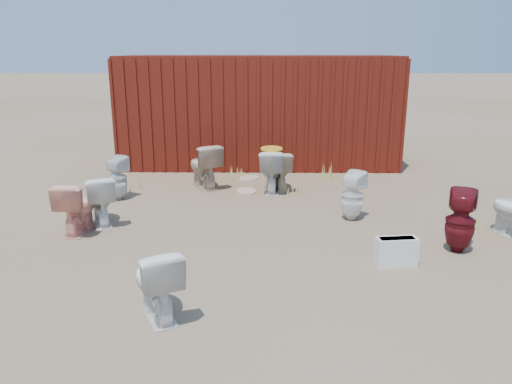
{
  "coord_description": "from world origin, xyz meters",
  "views": [
    {
      "loc": [
        0.1,
        -6.31,
        2.53
      ],
      "look_at": [
        0.0,
        0.6,
        0.55
      ],
      "focal_mm": 35.0,
      "sensor_mm": 36.0,
      "label": 1
    }
  ],
  "objects_px": {
    "toilet_front_c": "(156,282)",
    "toilet_back_beige_left": "(204,166)",
    "toilet_front_pink": "(77,207)",
    "toilet_front_maroon": "(460,221)",
    "shipping_container": "(259,110)",
    "toilet_back_e": "(352,196)",
    "toilet_front_a": "(100,200)",
    "loose_tank": "(396,252)",
    "toilet_back_beige_right": "(280,170)",
    "toilet_back_a": "(117,178)",
    "toilet_back_yellowlid": "(271,171)"
  },
  "relations": [
    {
      "from": "toilet_back_a",
      "to": "toilet_back_beige_left",
      "type": "bearing_deg",
      "value": -124.46
    },
    {
      "from": "toilet_front_a",
      "to": "toilet_back_beige_right",
      "type": "height_order",
      "value": "toilet_front_a"
    },
    {
      "from": "toilet_back_a",
      "to": "loose_tank",
      "type": "height_order",
      "value": "toilet_back_a"
    },
    {
      "from": "toilet_back_yellowlid",
      "to": "loose_tank",
      "type": "height_order",
      "value": "toilet_back_yellowlid"
    },
    {
      "from": "toilet_front_pink",
      "to": "toilet_back_a",
      "type": "height_order",
      "value": "toilet_back_a"
    },
    {
      "from": "toilet_front_c",
      "to": "toilet_back_beige_left",
      "type": "bearing_deg",
      "value": -115.99
    },
    {
      "from": "toilet_front_pink",
      "to": "loose_tank",
      "type": "relative_size",
      "value": 1.52
    },
    {
      "from": "toilet_front_maroon",
      "to": "toilet_back_yellowlid",
      "type": "relative_size",
      "value": 1.05
    },
    {
      "from": "toilet_front_pink",
      "to": "toilet_back_beige_right",
      "type": "xyz_separation_m",
      "value": [
        2.95,
        2.31,
        -0.01
      ]
    },
    {
      "from": "toilet_front_c",
      "to": "toilet_back_yellowlid",
      "type": "distance_m",
      "value": 4.66
    },
    {
      "from": "toilet_front_pink",
      "to": "toilet_back_e",
      "type": "height_order",
      "value": "same"
    },
    {
      "from": "toilet_back_a",
      "to": "toilet_back_e",
      "type": "height_order",
      "value": "toilet_back_a"
    },
    {
      "from": "shipping_container",
      "to": "toilet_front_c",
      "type": "bearing_deg",
      "value": -97.42
    },
    {
      "from": "toilet_front_pink",
      "to": "toilet_front_maroon",
      "type": "height_order",
      "value": "toilet_front_maroon"
    },
    {
      "from": "toilet_front_c",
      "to": "toilet_back_beige_left",
      "type": "xyz_separation_m",
      "value": [
        -0.09,
        4.76,
        0.05
      ]
    },
    {
      "from": "toilet_front_a",
      "to": "toilet_back_e",
      "type": "distance_m",
      "value": 3.81
    },
    {
      "from": "toilet_back_beige_left",
      "to": "toilet_back_yellowlid",
      "type": "distance_m",
      "value": 1.29
    },
    {
      "from": "toilet_back_yellowlid",
      "to": "loose_tank",
      "type": "xyz_separation_m",
      "value": [
        1.47,
        -3.26,
        -0.22
      ]
    },
    {
      "from": "shipping_container",
      "to": "toilet_front_maroon",
      "type": "height_order",
      "value": "shipping_container"
    },
    {
      "from": "shipping_container",
      "to": "toilet_back_e",
      "type": "distance_m",
      "value": 4.52
    },
    {
      "from": "toilet_front_a",
      "to": "toilet_back_a",
      "type": "height_order",
      "value": "toilet_back_a"
    },
    {
      "from": "shipping_container",
      "to": "toilet_front_pink",
      "type": "bearing_deg",
      "value": -117.87
    },
    {
      "from": "toilet_back_a",
      "to": "toilet_front_maroon",
      "type": "bearing_deg",
      "value": -178.4
    },
    {
      "from": "toilet_back_e",
      "to": "toilet_back_yellowlid",
      "type": "bearing_deg",
      "value": -17.2
    },
    {
      "from": "toilet_front_c",
      "to": "toilet_back_e",
      "type": "xyz_separation_m",
      "value": [
        2.39,
        2.94,
        0.01
      ]
    },
    {
      "from": "toilet_front_pink",
      "to": "toilet_front_c",
      "type": "distance_m",
      "value": 2.83
    },
    {
      "from": "toilet_front_a",
      "to": "toilet_back_e",
      "type": "bearing_deg",
      "value": 159.52
    },
    {
      "from": "toilet_front_a",
      "to": "loose_tank",
      "type": "relative_size",
      "value": 1.5
    },
    {
      "from": "toilet_front_a",
      "to": "toilet_front_c",
      "type": "relative_size",
      "value": 1.02
    },
    {
      "from": "toilet_back_yellowlid",
      "to": "shipping_container",
      "type": "bearing_deg",
      "value": -83.17
    },
    {
      "from": "toilet_front_pink",
      "to": "toilet_back_yellowlid",
      "type": "height_order",
      "value": "toilet_back_yellowlid"
    },
    {
      "from": "toilet_front_c",
      "to": "toilet_front_a",
      "type": "bearing_deg",
      "value": -89.51
    },
    {
      "from": "toilet_front_pink",
      "to": "toilet_front_maroon",
      "type": "xyz_separation_m",
      "value": [
        5.17,
        -0.63,
        0.03
      ]
    },
    {
      "from": "toilet_back_a",
      "to": "toilet_back_beige_left",
      "type": "height_order",
      "value": "toilet_back_beige_left"
    },
    {
      "from": "toilet_front_maroon",
      "to": "toilet_back_beige_right",
      "type": "height_order",
      "value": "toilet_front_maroon"
    },
    {
      "from": "toilet_front_a",
      "to": "toilet_back_e",
      "type": "xyz_separation_m",
      "value": [
        3.8,
        0.24,
        0.0
      ]
    },
    {
      "from": "toilet_front_pink",
      "to": "toilet_front_a",
      "type": "bearing_deg",
      "value": -114.94
    },
    {
      "from": "toilet_back_beige_right",
      "to": "toilet_back_e",
      "type": "bearing_deg",
      "value": 117.07
    },
    {
      "from": "toilet_front_pink",
      "to": "toilet_back_a",
      "type": "relative_size",
      "value": 0.99
    },
    {
      "from": "shipping_container",
      "to": "toilet_back_beige_right",
      "type": "relative_size",
      "value": 8.21
    },
    {
      "from": "toilet_front_a",
      "to": "toilet_back_yellowlid",
      "type": "xyz_separation_m",
      "value": [
        2.59,
        1.81,
        0.02
      ]
    },
    {
      "from": "shipping_container",
      "to": "toilet_back_a",
      "type": "relative_size",
      "value": 7.82
    },
    {
      "from": "toilet_front_pink",
      "to": "toilet_back_e",
      "type": "distance_m",
      "value": 4.05
    },
    {
      "from": "toilet_back_beige_left",
      "to": "toilet_back_e",
      "type": "height_order",
      "value": "toilet_back_beige_left"
    },
    {
      "from": "toilet_front_pink",
      "to": "toilet_back_e",
      "type": "relative_size",
      "value": 1.0
    },
    {
      "from": "shipping_container",
      "to": "toilet_front_a",
      "type": "xyz_separation_m",
      "value": [
        -2.33,
        -4.44,
        -0.83
      ]
    },
    {
      "from": "toilet_front_maroon",
      "to": "toilet_back_beige_left",
      "type": "xyz_separation_m",
      "value": [
        -3.65,
        3.06,
        0.01
      ]
    },
    {
      "from": "shipping_container",
      "to": "toilet_back_a",
      "type": "distance_m",
      "value": 4.09
    },
    {
      "from": "toilet_front_c",
      "to": "toilet_front_maroon",
      "type": "distance_m",
      "value": 3.94
    },
    {
      "from": "shipping_container",
      "to": "toilet_back_e",
      "type": "relative_size",
      "value": 7.91
    }
  ]
}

